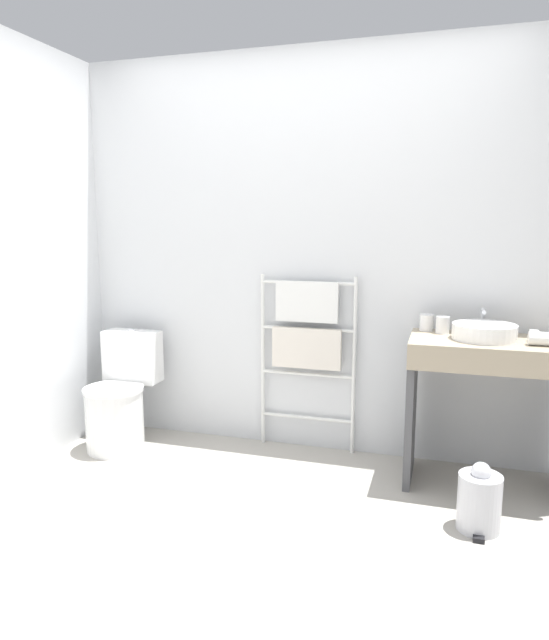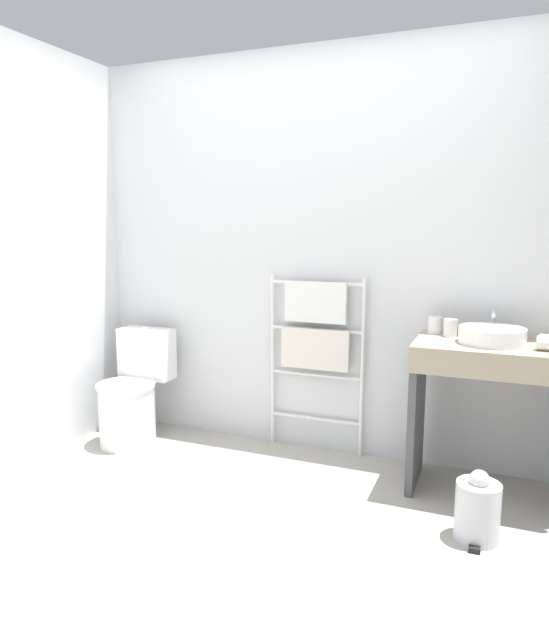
{
  "view_description": "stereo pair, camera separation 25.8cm",
  "coord_description": "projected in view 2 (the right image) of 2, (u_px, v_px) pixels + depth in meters",
  "views": [
    {
      "loc": [
        0.83,
        -2.08,
        1.44
      ],
      "look_at": [
        -0.01,
        0.68,
        0.94
      ],
      "focal_mm": 32.0,
      "sensor_mm": 36.0,
      "label": 1
    },
    {
      "loc": [
        1.07,
        -1.99,
        1.44
      ],
      "look_at": [
        -0.01,
        0.68,
        0.94
      ],
      "focal_mm": 32.0,
      "sensor_mm": 36.0,
      "label": 2
    }
  ],
  "objects": [
    {
      "name": "sink_basin",
      "position": [
        492.0,
        335.0,
        2.93
      ],
      "size": [
        0.33,
        0.33,
        0.08
      ],
      "color": "white",
      "rests_on": "vanity_counter"
    },
    {
      "name": "towel_radiator",
      "position": [
        315.0,
        335.0,
        3.52
      ],
      "size": [
        0.62,
        0.06,
        1.12
      ],
      "color": "white",
      "rests_on": "ground_plane"
    },
    {
      "name": "toilet",
      "position": [
        133.0,
        396.0,
        3.77
      ],
      "size": [
        0.38,
        0.52,
        0.74
      ],
      "color": "white",
      "rests_on": "ground_plane"
    },
    {
      "name": "vanity_counter",
      "position": [
        495.0,
        396.0,
        2.96
      ],
      "size": [
        0.83,
        0.48,
        0.82
      ],
      "color": "gray",
      "rests_on": "ground_plane"
    },
    {
      "name": "cup_near_wall",
      "position": [
        435.0,
        325.0,
        3.19
      ],
      "size": [
        0.08,
        0.08,
        0.09
      ],
      "color": "white",
      "rests_on": "vanity_counter"
    },
    {
      "name": "ground_plane",
      "position": [
        218.0,
        560.0,
        2.46
      ],
      "size": [
        12.0,
        12.0,
        0.0
      ],
      "primitive_type": "plane",
      "color": "#A8A399"
    },
    {
      "name": "trash_bin",
      "position": [
        478.0,
        510.0,
        2.6
      ],
      "size": [
        0.2,
        0.23,
        0.34
      ],
      "color": "silver",
      "rests_on": "ground_plane"
    },
    {
      "name": "wall_side",
      "position": [
        38.0,
        257.0,
        3.44
      ],
      "size": [
        0.12,
        2.03,
        2.47
      ],
      "primitive_type": "cube",
      "color": "silver",
      "rests_on": "ground_plane"
    },
    {
      "name": "cup_near_edge",
      "position": [
        450.0,
        328.0,
        3.11
      ],
      "size": [
        0.07,
        0.07,
        0.1
      ],
      "color": "white",
      "rests_on": "vanity_counter"
    },
    {
      "name": "wall_back",
      "position": [
        320.0,
        256.0,
        3.55
      ],
      "size": [
        3.22,
        0.12,
        2.47
      ],
      "primitive_type": "cube",
      "color": "silver",
      "rests_on": "ground_plane"
    },
    {
      "name": "faucet",
      "position": [
        493.0,
        321.0,
        3.08
      ],
      "size": [
        0.02,
        0.1,
        0.14
      ],
      "color": "silver",
      "rests_on": "vanity_counter"
    }
  ]
}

